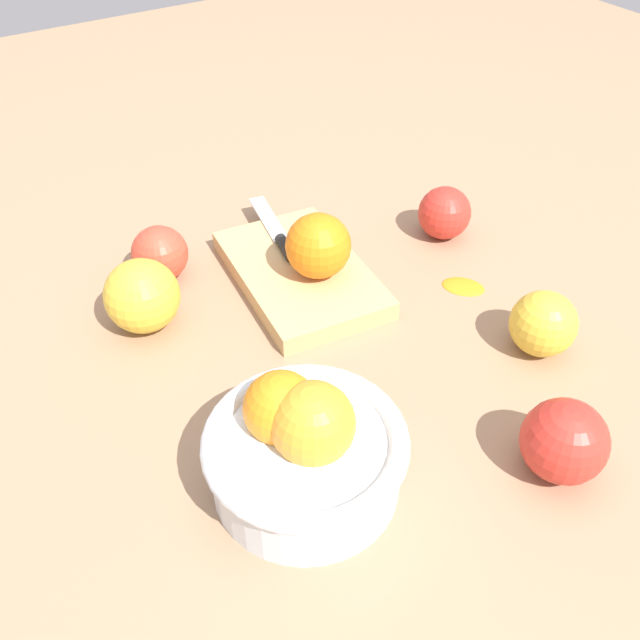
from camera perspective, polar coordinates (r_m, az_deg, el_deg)
ground_plane at (r=0.78m, az=2.80°, el=-1.23°), size 2.40×2.40×0.00m
bowl at (r=0.61m, az=-1.32°, el=-10.45°), size 0.18×0.18×0.11m
cutting_board at (r=0.84m, az=-1.38°, el=3.92°), size 0.24×0.17×0.02m
orange_on_board at (r=0.80m, az=-0.15°, el=6.13°), size 0.08×0.08×0.08m
knife at (r=0.88m, az=-3.40°, el=7.04°), size 0.16×0.05×0.01m
apple_back_right at (r=0.79m, az=-14.45°, el=1.93°), size 0.08×0.08×0.08m
apple_front_left at (r=0.77m, az=17.92°, el=-0.29°), size 0.07×0.07×0.07m
apple_front_right at (r=0.93m, az=10.22°, el=8.67°), size 0.07×0.07×0.07m
apple_back_right_2 at (r=0.86m, az=-13.06°, el=5.35°), size 0.07×0.07×0.07m
apple_front_left_2 at (r=0.66m, az=19.47°, el=-9.39°), size 0.08×0.08×0.08m
citrus_peel at (r=0.86m, az=11.57°, el=3.04°), size 0.06×0.06×0.01m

